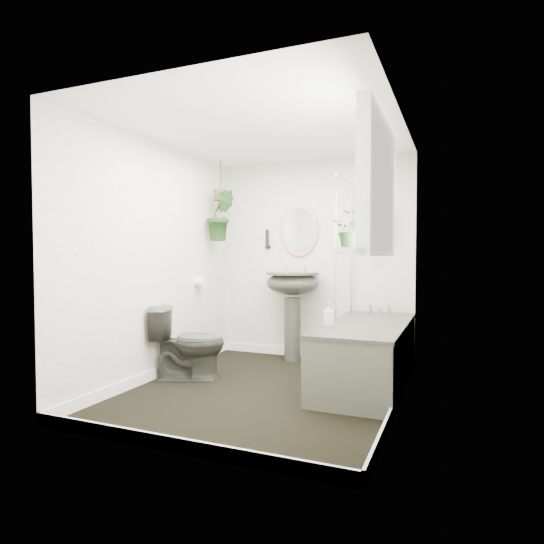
% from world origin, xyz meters
% --- Properties ---
extents(floor, '(2.30, 2.80, 0.02)m').
position_xyz_m(floor, '(0.00, 0.00, -0.01)').
color(floor, black).
rests_on(floor, ground).
extents(ceiling, '(2.30, 2.80, 0.02)m').
position_xyz_m(ceiling, '(0.00, 0.00, 2.31)').
color(ceiling, white).
rests_on(ceiling, ground).
extents(wall_back, '(2.30, 0.02, 2.30)m').
position_xyz_m(wall_back, '(0.00, 1.41, 1.15)').
color(wall_back, silver).
rests_on(wall_back, ground).
extents(wall_front, '(2.30, 0.02, 2.30)m').
position_xyz_m(wall_front, '(0.00, -1.41, 1.15)').
color(wall_front, silver).
rests_on(wall_front, ground).
extents(wall_left, '(0.02, 2.80, 2.30)m').
position_xyz_m(wall_left, '(-1.16, 0.00, 1.15)').
color(wall_left, silver).
rests_on(wall_left, ground).
extents(wall_right, '(0.02, 2.80, 2.30)m').
position_xyz_m(wall_right, '(1.16, 0.00, 1.15)').
color(wall_right, silver).
rests_on(wall_right, ground).
extents(skirting, '(2.30, 2.80, 0.10)m').
position_xyz_m(skirting, '(0.00, 0.00, 0.05)').
color(skirting, white).
rests_on(skirting, floor).
extents(bathtub, '(0.72, 1.72, 0.58)m').
position_xyz_m(bathtub, '(0.80, 0.50, 0.29)').
color(bathtub, '#303229').
rests_on(bathtub, floor).
extents(bath_screen, '(0.04, 0.72, 1.40)m').
position_xyz_m(bath_screen, '(0.47, 0.99, 1.28)').
color(bath_screen, silver).
rests_on(bath_screen, bathtub).
extents(shower_box, '(0.20, 0.10, 0.35)m').
position_xyz_m(shower_box, '(0.80, 1.34, 1.55)').
color(shower_box, white).
rests_on(shower_box, wall_back).
extents(oval_mirror, '(0.46, 0.03, 0.62)m').
position_xyz_m(oval_mirror, '(-0.16, 1.37, 1.50)').
color(oval_mirror, tan).
rests_on(oval_mirror, wall_back).
extents(wall_sconce, '(0.04, 0.04, 0.22)m').
position_xyz_m(wall_sconce, '(-0.56, 1.36, 1.40)').
color(wall_sconce, black).
rests_on(wall_sconce, wall_back).
extents(toilet_roll_holder, '(0.11, 0.11, 0.11)m').
position_xyz_m(toilet_roll_holder, '(-1.10, 0.70, 0.90)').
color(toilet_roll_holder, white).
rests_on(toilet_roll_holder, wall_left).
extents(window_recess, '(0.08, 1.00, 0.90)m').
position_xyz_m(window_recess, '(1.09, -0.70, 1.65)').
color(window_recess, white).
rests_on(window_recess, wall_right).
extents(window_sill, '(0.18, 1.00, 0.04)m').
position_xyz_m(window_sill, '(1.02, -0.70, 1.23)').
color(window_sill, white).
rests_on(window_sill, wall_right).
extents(window_blinds, '(0.01, 0.86, 0.76)m').
position_xyz_m(window_blinds, '(1.04, -0.70, 1.65)').
color(window_blinds, white).
rests_on(window_blinds, wall_right).
extents(toilet, '(0.80, 0.63, 0.71)m').
position_xyz_m(toilet, '(-0.85, 0.07, 0.36)').
color(toilet, '#303229').
rests_on(toilet, floor).
extents(pedestal_sink, '(0.64, 0.56, 1.02)m').
position_xyz_m(pedestal_sink, '(-0.16, 1.15, 0.51)').
color(pedestal_sink, '#303229').
rests_on(pedestal_sink, floor).
extents(sill_plant, '(0.23, 0.21, 0.22)m').
position_xyz_m(sill_plant, '(0.97, -0.95, 1.36)').
color(sill_plant, black).
rests_on(sill_plant, window_sill).
extents(hanging_plant, '(0.41, 0.41, 0.58)m').
position_xyz_m(hanging_plant, '(-0.97, 0.95, 1.66)').
color(hanging_plant, black).
rests_on(hanging_plant, ceiling).
extents(soap_bottle, '(0.11, 0.12, 0.20)m').
position_xyz_m(soap_bottle, '(0.51, 0.25, 0.68)').
color(soap_bottle, black).
rests_on(soap_bottle, bathtub).
extents(hanging_pot, '(0.16, 0.16, 0.12)m').
position_xyz_m(hanging_pot, '(-0.97, 0.95, 1.89)').
color(hanging_pot, '#453B27').
rests_on(hanging_pot, ceiling).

